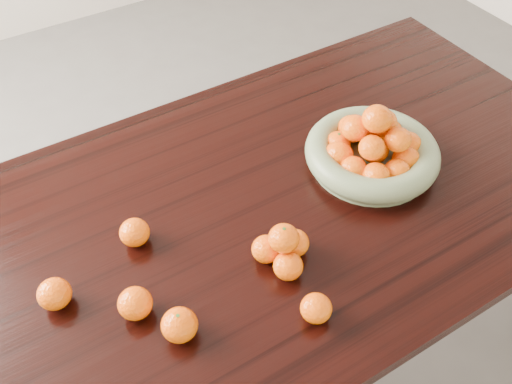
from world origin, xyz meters
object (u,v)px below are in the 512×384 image
dining_table (246,235)px  fruit_bowl (372,150)px  orange_pyramid (283,249)px  loose_orange_0 (179,325)px

dining_table → fruit_bowl: (0.37, -0.03, 0.14)m
dining_table → orange_pyramid: bearing=-92.1°
fruit_bowl → orange_pyramid: fruit_bowl is taller
dining_table → fruit_bowl: size_ratio=5.64×
orange_pyramid → loose_orange_0: (-0.28, -0.05, -0.01)m
dining_table → loose_orange_0: (-0.29, -0.22, 0.12)m
dining_table → orange_pyramid: 0.22m
fruit_bowl → orange_pyramid: bearing=-158.7°
fruit_bowl → orange_pyramid: 0.41m
fruit_bowl → loose_orange_0: bearing=-163.7°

